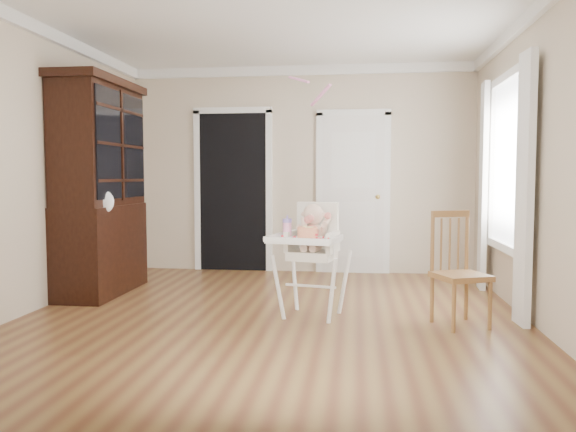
# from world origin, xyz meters

# --- Properties ---
(floor) EXTENTS (5.00, 5.00, 0.00)m
(floor) POSITION_xyz_m (0.00, 0.00, 0.00)
(floor) COLOR brown
(floor) RESTS_ON ground
(ceiling) EXTENTS (5.00, 5.00, 0.00)m
(ceiling) POSITION_xyz_m (0.00, 0.00, 2.70)
(ceiling) COLOR white
(ceiling) RESTS_ON wall_back
(wall_back) EXTENTS (4.50, 0.00, 4.50)m
(wall_back) POSITION_xyz_m (0.00, 2.50, 1.35)
(wall_back) COLOR beige
(wall_back) RESTS_ON floor
(wall_left) EXTENTS (0.00, 5.00, 5.00)m
(wall_left) POSITION_xyz_m (-2.25, 0.00, 1.35)
(wall_left) COLOR beige
(wall_left) RESTS_ON floor
(wall_right) EXTENTS (0.00, 5.00, 5.00)m
(wall_right) POSITION_xyz_m (2.25, 0.00, 1.35)
(wall_right) COLOR beige
(wall_right) RESTS_ON floor
(crown_molding) EXTENTS (4.50, 5.00, 0.12)m
(crown_molding) POSITION_xyz_m (0.00, 0.00, 2.64)
(crown_molding) COLOR white
(crown_molding) RESTS_ON ceiling
(doorway) EXTENTS (1.06, 0.05, 2.22)m
(doorway) POSITION_xyz_m (-0.90, 2.48, 1.11)
(doorway) COLOR black
(doorway) RESTS_ON wall_back
(closet_door) EXTENTS (0.96, 0.09, 2.13)m
(closet_door) POSITION_xyz_m (0.70, 2.48, 1.02)
(closet_door) COLOR white
(closet_door) RESTS_ON wall_back
(window_right) EXTENTS (0.13, 1.84, 2.30)m
(window_right) POSITION_xyz_m (2.18, 0.80, 1.29)
(window_right) COLOR white
(window_right) RESTS_ON wall_right
(high_chair) EXTENTS (0.73, 0.85, 1.05)m
(high_chair) POSITION_xyz_m (0.36, 0.09, 0.65)
(high_chair) COLOR white
(high_chair) RESTS_ON floor
(baby) EXTENTS (0.29, 0.25, 0.44)m
(baby) POSITION_xyz_m (0.36, 0.11, 0.79)
(baby) COLOR beige
(baby) RESTS_ON high_chair
(cake) EXTENTS (0.22, 0.22, 0.10)m
(cake) POSITION_xyz_m (0.33, -0.14, 0.78)
(cake) COLOR silver
(cake) RESTS_ON high_chair
(sippy_cup) EXTENTS (0.08, 0.08, 0.20)m
(sippy_cup) POSITION_xyz_m (0.14, 0.05, 0.81)
(sippy_cup) COLOR #F897C2
(sippy_cup) RESTS_ON high_chair
(china_cabinet) EXTENTS (0.60, 1.36, 2.29)m
(china_cabinet) POSITION_xyz_m (-1.99, 0.83, 1.15)
(china_cabinet) COLOR black
(china_cabinet) RESTS_ON floor
(dining_chair) EXTENTS (0.52, 0.52, 0.97)m
(dining_chair) POSITION_xyz_m (1.61, -0.06, 0.45)
(dining_chair) COLOR brown
(dining_chair) RESTS_ON floor
(streamer) EXTENTS (0.27, 0.44, 0.15)m
(streamer) POSITION_xyz_m (0.12, 1.18, 2.30)
(streamer) COLOR #FF93C9
(streamer) RESTS_ON ceiling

